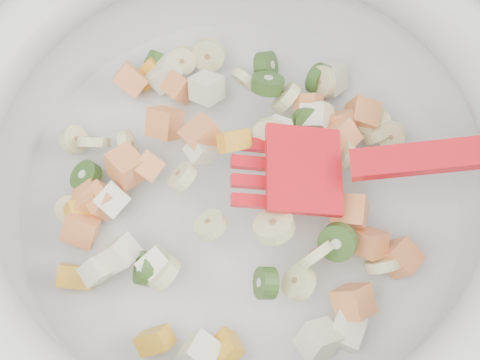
{
  "coord_description": "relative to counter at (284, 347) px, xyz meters",
  "views": [
    {
      "loc": [
        -0.07,
        1.26,
        1.38
      ],
      "look_at": [
        -0.06,
        1.47,
        0.95
      ],
      "focal_mm": 50.0,
      "sensor_mm": 36.0,
      "label": 1
    }
  ],
  "objects": [
    {
      "name": "counter",
      "position": [
        0.0,
        0.0,
        0.0
      ],
      "size": [
        2.0,
        0.6,
        0.9
      ],
      "primitive_type": "cube",
      "color": "#9FA0A5",
      "rests_on": "ground"
    },
    {
      "name": "mixing_bowl",
      "position": [
        -0.06,
        0.02,
        0.51
      ],
      "size": [
        0.49,
        0.43,
        0.12
      ],
      "color": "silver",
      "rests_on": "counter"
    }
  ]
}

